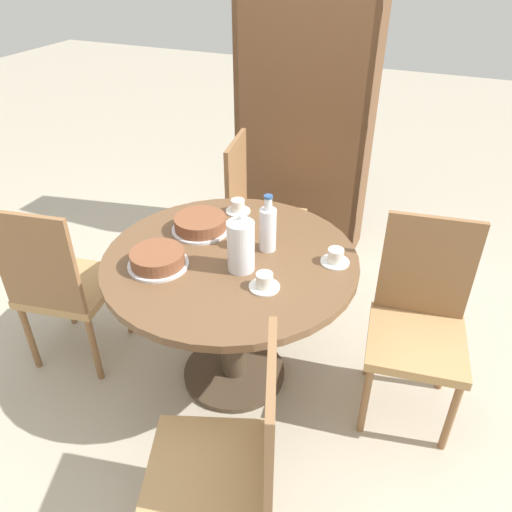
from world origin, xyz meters
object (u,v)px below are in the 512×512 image
at_px(cake_main, 200,224).
at_px(coffee_pot, 241,245).
at_px(bookshelf, 303,123).
at_px(cake_second, 158,259).
at_px(cup_a, 335,257).
at_px(chair_a, 61,284).
at_px(cup_c, 264,282).
at_px(chair_d, 257,213).
at_px(cup_b, 238,207).
at_px(water_bottle, 268,228).
at_px(chair_c, 419,321).
at_px(chair_b, 230,462).

bearing_deg(cake_main, coffee_pot, -34.68).
xyz_separation_m(bookshelf, cake_second, (-0.11, -1.61, -0.10)).
bearing_deg(cup_a, coffee_pot, -150.78).
xyz_separation_m(bookshelf, cake_main, (-0.08, -1.27, -0.10)).
xyz_separation_m(chair_a, coffee_pot, (0.90, 0.15, 0.36)).
bearing_deg(cup_c, cup_a, 53.14).
xyz_separation_m(chair_d, cup_b, (0.07, -0.43, 0.27)).
distance_m(chair_a, cake_second, 0.63).
relative_size(water_bottle, cake_second, 1.03).
bearing_deg(cup_b, coffee_pot, -63.69).
bearing_deg(cake_main, bookshelf, 86.40).
height_order(bookshelf, cup_c, bookshelf).
distance_m(chair_c, coffee_pot, 0.86).
bearing_deg(cake_main, cup_a, -1.41).
bearing_deg(cup_b, cake_main, -109.79).
bearing_deg(cake_main, chair_a, -148.61).
distance_m(bookshelf, cake_second, 1.61).
xyz_separation_m(chair_d, coffee_pot, (0.30, -0.88, 0.36)).
xyz_separation_m(cake_main, cup_c, (0.45, -0.30, -0.01)).
distance_m(chair_c, water_bottle, 0.78).
bearing_deg(cup_a, chair_d, 133.56).
distance_m(cake_second, cup_b, 0.58).
bearing_deg(bookshelf, chair_b, 102.95).
relative_size(water_bottle, cup_a, 2.13).
bearing_deg(chair_d, water_bottle, -163.89).
height_order(chair_c, coffee_pot, coffee_pot).
xyz_separation_m(chair_c, chair_d, (-1.04, 0.63, 0.00)).
bearing_deg(chair_d, cake_second, 167.80).
bearing_deg(chair_d, bookshelf, -16.60).
xyz_separation_m(chair_c, cup_a, (-0.39, -0.05, 0.27)).
relative_size(bookshelf, coffee_pot, 7.34).
xyz_separation_m(water_bottle, cup_c, (0.10, -0.27, -0.08)).
relative_size(coffee_pot, cake_main, 0.95).
bearing_deg(cake_second, chair_d, 87.90).
bearing_deg(chair_a, cake_second, 172.90).
relative_size(chair_b, cake_second, 3.63).
bearing_deg(cup_c, water_bottle, 109.35).
bearing_deg(water_bottle, cup_c, -70.65).
bearing_deg(chair_c, chair_a, -174.44).
relative_size(chair_c, cup_a, 7.52).
height_order(chair_b, cup_b, chair_b).
bearing_deg(cup_c, cake_second, -175.97).
bearing_deg(cake_second, cup_c, 4.03).
bearing_deg(chair_d, chair_c, -131.36).
xyz_separation_m(bookshelf, cup_b, (0.01, -1.03, -0.11)).
xyz_separation_m(chair_a, cake_second, (0.57, 0.03, 0.28)).
bearing_deg(chair_d, chair_a, 139.54).
height_order(chair_b, chair_d, same).
relative_size(chair_b, chair_d, 1.00).
distance_m(chair_a, water_bottle, 1.06).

